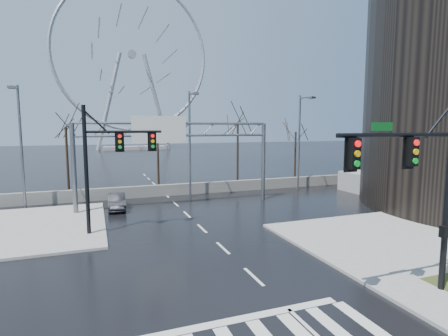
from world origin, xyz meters
name	(u,v)px	position (x,y,z in m)	size (l,w,h in m)	color
ground	(254,277)	(0.00, 0.00, 0.00)	(260.00, 260.00, 0.00)	black
sidewalk_right_ext	(390,238)	(10.00, 2.00, 0.07)	(12.00, 10.00, 0.15)	gray
sidewalk_far	(25,228)	(-11.00, 12.00, 0.07)	(10.00, 12.00, 0.15)	gray
barrier_wall	(167,190)	(0.00, 20.00, 0.55)	(52.00, 0.50, 1.10)	slate
signal_mast_near	(425,175)	(5.14, -4.04, 4.87)	(5.52, 0.41, 8.00)	black
signal_mast_far	(105,157)	(-5.87, 8.96, 4.83)	(4.72, 0.41, 8.00)	black
sign_gantry	(173,145)	(-0.38, 14.96, 5.18)	(16.36, 0.40, 7.60)	slate
streetlight_left	(20,137)	(-12.00, 18.16, 5.89)	(0.50, 2.55, 10.00)	slate
streetlight_mid	(191,136)	(2.00, 18.16, 5.89)	(0.50, 2.55, 10.00)	slate
streetlight_right	(301,135)	(14.00, 18.16, 5.89)	(0.50, 2.55, 10.00)	slate
tree_left	(66,135)	(-9.00, 23.50, 5.98)	(3.75, 3.75, 7.50)	black
tree_center	(158,141)	(0.00, 24.50, 5.17)	(3.25, 3.25, 6.50)	black
tree_right	(238,131)	(9.00, 23.50, 6.22)	(3.90, 3.90, 7.80)	black
tree_far_right	(296,138)	(17.00, 24.00, 5.41)	(3.40, 3.40, 6.80)	black
ferris_wheel	(132,61)	(5.00, 95.00, 26.13)	(45.00, 6.00, 50.91)	gray
car	(117,202)	(-4.94, 15.71, 0.64)	(1.35, 3.87, 1.28)	black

